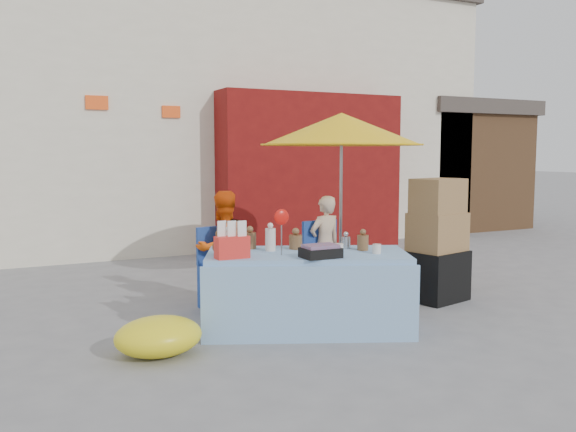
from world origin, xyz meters
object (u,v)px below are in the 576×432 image
market_table (306,290)px  umbrella (341,130)px  vendor_beige (325,245)px  chair_left (227,284)px  chair_right (330,274)px  vendor_orange (223,249)px  box_stack (437,245)px

market_table → umbrella: 2.32m
market_table → umbrella: size_ratio=0.99×
market_table → vendor_beige: vendor_beige is taller
chair_left → vendor_beige: 1.30m
market_table → chair_right: market_table is taller
chair_left → vendor_orange: 0.38m
vendor_beige → box_stack: 1.25m
umbrella → box_stack: (0.64, -0.97, -1.27)m
vendor_orange → umbrella: 2.01m
market_table → vendor_beige: (0.86, 1.16, 0.20)m
market_table → chair_left: (-0.39, 1.03, -0.11)m
market_table → chair_right: bearing=74.1°
market_table → chair_left: size_ratio=2.43×
chair_right → umbrella: umbrella is taller
umbrella → vendor_orange: bearing=-174.5°
vendor_orange → chair_right: bearing=165.0°
market_table → vendor_orange: 1.25m
vendor_orange → box_stack: size_ratio=0.91×
market_table → vendor_orange: size_ratio=1.68×
umbrella → market_table: bearing=-131.5°
chair_left → vendor_orange: size_ratio=0.69×
vendor_orange → box_stack: (2.19, -0.82, 0.01)m
vendor_orange → vendor_beige: (1.25, 0.00, -0.05)m
vendor_beige → box_stack: bearing=130.0°
vendor_beige → umbrella: 1.36m
umbrella → vendor_beige: bearing=-153.4°
chair_left → vendor_orange: vendor_orange is taller
chair_left → box_stack: size_ratio=0.63×
vendor_orange → market_table: bearing=99.5°
chair_right → vendor_orange: 1.31m
chair_right → box_stack: box_stack is taller
chair_right → box_stack: size_ratio=0.63×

